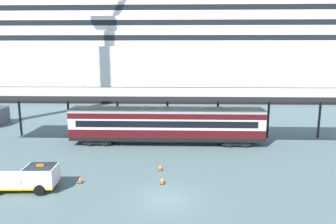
{
  "coord_description": "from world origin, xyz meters",
  "views": [
    {
      "loc": [
        0.82,
        -20.8,
        10.38
      ],
      "look_at": [
        -0.12,
        9.53,
        4.5
      ],
      "focal_mm": 33.56,
      "sensor_mm": 36.0,
      "label": 1
    }
  ],
  "objects_px": {
    "train_carriage": "(167,124)",
    "traffic_cone_near": "(80,180)",
    "cruise_ship": "(156,50)",
    "service_truck": "(29,177)",
    "traffic_cone_mid": "(162,180)",
    "traffic_cone_far": "(160,167)"
  },
  "relations": [
    {
      "from": "cruise_ship",
      "to": "service_truck",
      "type": "xyz_separation_m",
      "value": [
        -5.99,
        -55.17,
        -9.79
      ]
    },
    {
      "from": "cruise_ship",
      "to": "train_carriage",
      "type": "distance_m",
      "value": 43.83
    },
    {
      "from": "train_carriage",
      "to": "traffic_cone_near",
      "type": "relative_size",
      "value": 35.83
    },
    {
      "from": "traffic_cone_near",
      "to": "traffic_cone_far",
      "type": "xyz_separation_m",
      "value": [
        6.25,
        2.89,
        0.01
      ]
    },
    {
      "from": "cruise_ship",
      "to": "traffic_cone_mid",
      "type": "bearing_deg",
      "value": -85.69
    },
    {
      "from": "cruise_ship",
      "to": "traffic_cone_near",
      "type": "distance_m",
      "value": 54.92
    },
    {
      "from": "service_truck",
      "to": "traffic_cone_far",
      "type": "height_order",
      "value": "service_truck"
    },
    {
      "from": "cruise_ship",
      "to": "traffic_cone_far",
      "type": "relative_size",
      "value": 242.74
    },
    {
      "from": "cruise_ship",
      "to": "service_truck",
      "type": "distance_m",
      "value": 56.35
    },
    {
      "from": "train_carriage",
      "to": "traffic_cone_far",
      "type": "xyz_separation_m",
      "value": [
        -0.26,
        -8.14,
        -2.0
      ]
    },
    {
      "from": "cruise_ship",
      "to": "service_truck",
      "type": "relative_size",
      "value": 28.34
    },
    {
      "from": "cruise_ship",
      "to": "train_carriage",
      "type": "bearing_deg",
      "value": -84.64
    },
    {
      "from": "train_carriage",
      "to": "traffic_cone_mid",
      "type": "xyz_separation_m",
      "value": [
        0.04,
        -11.02,
        -1.99
      ]
    },
    {
      "from": "train_carriage",
      "to": "traffic_cone_near",
      "type": "distance_m",
      "value": 12.97
    },
    {
      "from": "train_carriage",
      "to": "service_truck",
      "type": "relative_size",
      "value": 4.07
    },
    {
      "from": "traffic_cone_mid",
      "to": "traffic_cone_far",
      "type": "relative_size",
      "value": 1.02
    },
    {
      "from": "traffic_cone_near",
      "to": "traffic_cone_mid",
      "type": "height_order",
      "value": "traffic_cone_mid"
    },
    {
      "from": "service_truck",
      "to": "traffic_cone_near",
      "type": "bearing_deg",
      "value": 20.62
    },
    {
      "from": "train_carriage",
      "to": "traffic_cone_mid",
      "type": "bearing_deg",
      "value": -89.77
    },
    {
      "from": "train_carriage",
      "to": "traffic_cone_near",
      "type": "height_order",
      "value": "train_carriage"
    },
    {
      "from": "service_truck",
      "to": "train_carriage",
      "type": "bearing_deg",
      "value": 50.98
    },
    {
      "from": "cruise_ship",
      "to": "traffic_cone_far",
      "type": "xyz_separation_m",
      "value": [
        3.75,
        -50.96,
        -10.47
      ]
    }
  ]
}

